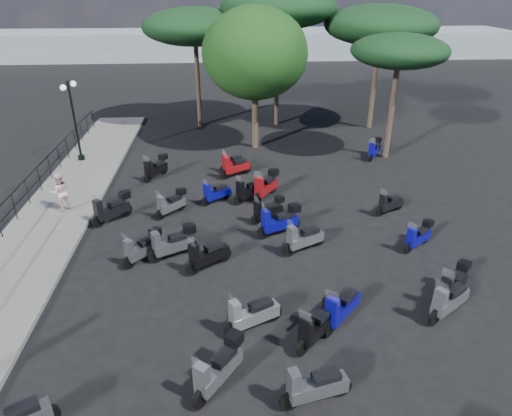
{
  "coord_description": "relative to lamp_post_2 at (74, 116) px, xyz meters",
  "views": [
    {
      "loc": [
        0.41,
        -12.86,
        8.6
      ],
      "look_at": [
        1.44,
        1.73,
        1.2
      ],
      "focal_mm": 32.0,
      "sensor_mm": 36.0,
      "label": 1
    }
  ],
  "objects": [
    {
      "name": "distant_hills",
      "position": [
        7.07,
        34.97,
        -0.96
      ],
      "size": [
        70.0,
        8.0,
        3.0
      ],
      "primitive_type": "cube",
      "color": "gray",
      "rests_on": "ground"
    },
    {
      "name": "scooter_27",
      "position": [
        14.18,
        -9.45,
        -2.01
      ],
      "size": [
        1.29,
        1.02,
        1.2
      ],
      "rotation": [
        0.0,
        0.0,
        2.2
      ],
      "color": "black",
      "rests_on": "ground"
    },
    {
      "name": "scooter_21",
      "position": [
        9.39,
        -8.17,
        -1.92
      ],
      "size": [
        1.7,
        0.96,
        1.44
      ],
      "rotation": [
        0.0,
        0.0,
        1.99
      ],
      "color": "black",
      "rests_on": "ground"
    },
    {
      "name": "scooter_11",
      "position": [
        7.92,
        -2.45,
        -1.98
      ],
      "size": [
        1.52,
        1.04,
        1.38
      ],
      "rotation": [
        0.0,
        0.0,
        2.13
      ],
      "color": "black",
      "rests_on": "ground"
    },
    {
      "name": "scooter_28",
      "position": [
        14.06,
        -6.76,
        -2.05
      ],
      "size": [
        1.35,
        0.86,
        1.2
      ],
      "rotation": [
        0.0,
        0.0,
        2.09
      ],
      "color": "black",
      "rests_on": "ground"
    },
    {
      "name": "pine_0",
      "position": [
        10.87,
        6.16,
        4.57
      ],
      "size": [
        6.9,
        6.9,
        8.26
      ],
      "color": "#38281E",
      "rests_on": "ground"
    },
    {
      "name": "scooter_2",
      "position": [
        5.6,
        -9.45,
        -1.92
      ],
      "size": [
        1.64,
        1.03,
        1.42
      ],
      "rotation": [
        0.0,
        0.0,
        2.05
      ],
      "color": "black",
      "rests_on": "ground"
    },
    {
      "name": "scooter_19",
      "position": [
        10.5,
        -13.19,
        -1.95
      ],
      "size": [
        1.31,
        1.43,
        1.46
      ],
      "rotation": [
        0.0,
        0.0,
        2.4
      ],
      "color": "black",
      "rests_on": "ground"
    },
    {
      "name": "scooter_22",
      "position": [
        9.08,
        -7.06,
        -2.0
      ],
      "size": [
        1.39,
        0.89,
        1.21
      ],
      "rotation": [
        0.0,
        0.0,
        2.07
      ],
      "color": "black",
      "rests_on": "ground"
    },
    {
      "name": "scooter_13",
      "position": [
        7.15,
        -15.15,
        -1.92
      ],
      "size": [
        1.23,
        1.55,
        1.44
      ],
      "rotation": [
        0.0,
        0.0,
        2.5
      ],
      "color": "black",
      "rests_on": "ground"
    },
    {
      "name": "scooter_20",
      "position": [
        9.73,
        -13.81,
        -1.94
      ],
      "size": [
        1.33,
        1.38,
        1.39
      ],
      "rotation": [
        0.0,
        0.0,
        2.38
      ],
      "color": "black",
      "rests_on": "ground"
    },
    {
      "name": "ground",
      "position": [
        7.07,
        -10.03,
        -2.46
      ],
      "size": [
        120.0,
        120.0,
        0.0
      ],
      "primitive_type": "plane",
      "color": "black",
      "rests_on": "ground"
    },
    {
      "name": "scooter_16",
      "position": [
        8.43,
        -5.22,
        -2.0
      ],
      "size": [
        1.41,
        1.09,
        1.33
      ],
      "rotation": [
        0.0,
        0.0,
        2.21
      ],
      "color": "black",
      "rests_on": "ground"
    },
    {
      "name": "pine_1",
      "position": [
        16.74,
        5.0,
        3.67
      ],
      "size": [
        6.65,
        6.65,
        7.31
      ],
      "color": "#38281E",
      "rests_on": "ground"
    },
    {
      "name": "scooter_5",
      "position": [
        4.14,
        -2.37,
        -1.96
      ],
      "size": [
        1.05,
        1.48,
        1.33
      ],
      "rotation": [
        0.0,
        0.0,
        2.58
      ],
      "color": "black",
      "rests_on": "ground"
    },
    {
      "name": "scooter_12",
      "position": [
        9.28,
        -15.77,
        -1.97
      ],
      "size": [
        1.74,
        0.69,
        1.4
      ],
      "rotation": [
        0.0,
        0.0,
        1.81
      ],
      "color": "black",
      "rests_on": "ground"
    },
    {
      "name": "scooter_15",
      "position": [
        10.09,
        -9.39,
        -1.97
      ],
      "size": [
        1.62,
        0.99,
        1.41
      ],
      "rotation": [
        0.0,
        0.0,
        2.06
      ],
      "color": "black",
      "rests_on": "ground"
    },
    {
      "name": "scooter_8",
      "position": [
        6.79,
        -10.22,
        -1.97
      ],
      "size": [
        1.49,
        1.14,
        1.41
      ],
      "rotation": [
        0.0,
        0.0,
        2.2
      ],
      "color": "black",
      "rests_on": "ground"
    },
    {
      "name": "pedestrian_far",
      "position": [
        0.83,
        -5.81,
        -1.52
      ],
      "size": [
        0.95,
        0.87,
        1.59
      ],
      "primitive_type": "imported",
      "rotation": [
        0.0,
        0.0,
        3.57
      ],
      "color": "beige",
      "rests_on": "sidewalk"
    },
    {
      "name": "railing",
      "position": [
        -0.73,
        -7.23,
        -1.56
      ],
      "size": [
        0.04,
        26.04,
        1.1
      ],
      "color": "black",
      "rests_on": "sidewalk"
    },
    {
      "name": "lamp_post_2",
      "position": [
        0.0,
        0.0,
        0.0
      ],
      "size": [
        0.51,
        1.17,
        4.05
      ],
      "rotation": [
        0.0,
        0.0,
        -0.25
      ],
      "color": "black",
      "rests_on": "sidewalk"
    },
    {
      "name": "scooter_14",
      "position": [
        8.05,
        -13.26,
        -1.97
      ],
      "size": [
        1.65,
        0.96,
        1.42
      ],
      "rotation": [
        0.0,
        0.0,
        2.03
      ],
      "color": "black",
      "rests_on": "ground"
    },
    {
      "name": "scooter_29",
      "position": [
        15.36,
        -0.46,
        -1.98
      ],
      "size": [
        1.02,
        1.39,
        1.26
      ],
      "rotation": [
        0.0,
        0.0,
        2.55
      ],
      "color": "black",
      "rests_on": "ground"
    },
    {
      "name": "broadleaf_tree",
      "position": [
        9.18,
        1.76,
        2.63
      ],
      "size": [
        5.55,
        5.55,
        7.46
      ],
      "color": "#38281E",
      "rests_on": "ground"
    },
    {
      "name": "scooter_23",
      "position": [
        9.19,
        -4.92,
        -1.92
      ],
      "size": [
        1.21,
        1.56,
        1.44
      ],
      "rotation": [
        0.0,
        0.0,
        2.52
      ],
      "color": "black",
      "rests_on": "ground"
    },
    {
      "name": "scooter_17",
      "position": [
        7.8,
        -1.65,
        -2.05
      ],
      "size": [
        1.26,
        0.96,
        1.18
      ],
      "rotation": [
        0.0,
        0.0,
        2.2
      ],
      "color": "black",
      "rests_on": "ground"
    },
    {
      "name": "sidewalk",
      "position": [
        0.57,
        -7.03,
        -2.39
      ],
      "size": [
        3.0,
        30.0,
        0.15
      ],
      "primitive_type": "cube",
      "color": "#615E5C",
      "rests_on": "ground"
    },
    {
      "name": "scooter_9",
      "position": [
        5.23,
        -6.26,
        -1.99
      ],
      "size": [
        1.21,
        1.24,
        1.26
      ],
      "rotation": [
        0.0,
        0.0,
        2.37
      ],
      "color": "black",
      "rests_on": "ground"
    },
    {
      "name": "pine_3",
      "position": [
        16.05,
        -0.34,
        2.96
      ],
      "size": [
        4.75,
        4.75,
        6.28
      ],
      "color": "#38281E",
      "rests_on": "ground"
    },
    {
      "name": "scooter_26",
      "position": [
        13.59,
        -13.08,
        -1.96
      ],
      "size": [
        1.55,
        1.13,
        1.43
      ],
      "rotation": [
        0.0,
        0.0,
        2.17
      ],
      "color": "black",
      "rests_on": "ground"
    },
    {
      "name": "scooter_4",
      "position": [
        2.98,
        -6.67,
        -1.93
      ],
      "size": [
        1.38,
        1.36,
        1.41
      ],
      "rotation": [
        0.0,
        0.0,
        2.35
      ],
      "color": "black",
      "rests_on": "ground"
    },
    {
      "name": "scooter_10",
      "position": [
        7.02,
        -5.27,
        -2.03
      ],
      "size": [
        1.31,
        1.0,
        1.23
      ],
      "rotation": [
        0.0,
        0.0,
        2.2
      ],
      "color": "black",
      "rests_on": "ground"
    },
    {
      "name": "scooter_3",
      "position": [
        4.6,
        -9.6,
        -1.97
      ],
      "size": [
        1.23,
        1.31,
        1.31
      ],
      "rotation": [
        0.0,
        0.0,
        2.4
      ],
      "color": "black",
      "rests_on": "ground"
    },
    {
      "name": "scooter_25",
      "position": [
        14.06,
        -12.34,
        -1.95
      ],
      "size": [
        1.38,
        1.26,
        1.35
      ],
      "rotation": [
        0.0,
        0.0,
        2.3
      ],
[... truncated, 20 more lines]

